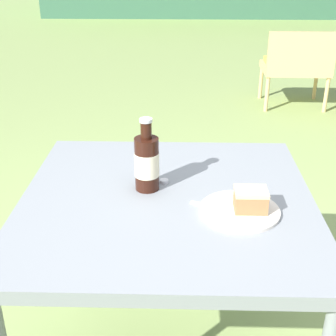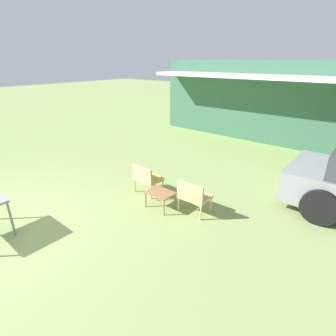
# 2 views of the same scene
# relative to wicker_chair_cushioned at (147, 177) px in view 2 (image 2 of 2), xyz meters

# --- Properties ---
(cabin_building) EXTENTS (9.73, 5.22, 2.96)m
(cabin_building) POSITION_rel_wicker_chair_cushioned_xyz_m (0.85, 7.69, 1.08)
(cabin_building) COLOR #38664C
(cabin_building) RESTS_ON ground_plane
(wicker_chair_cushioned) EXTENTS (0.60, 0.47, 0.73)m
(wicker_chair_cushioned) POSITION_rel_wicker_chair_cushioned_xyz_m (0.00, 0.00, 0.00)
(wicker_chair_cushioned) COLOR tan
(wicker_chair_cushioned) RESTS_ON ground_plane
(wicker_chair_plain) EXTENTS (0.61, 0.48, 0.73)m
(wicker_chair_plain) POSITION_rel_wicker_chair_cushioned_xyz_m (1.33, -0.02, 0.00)
(wicker_chair_plain) COLOR tan
(wicker_chair_plain) RESTS_ON ground_plane
(garden_side_table) EXTENTS (0.57, 0.41, 0.37)m
(garden_side_table) POSITION_rel_wicker_chair_cushioned_xyz_m (0.68, -0.30, -0.08)
(garden_side_table) COLOR #996B42
(garden_side_table) RESTS_ON ground_plane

